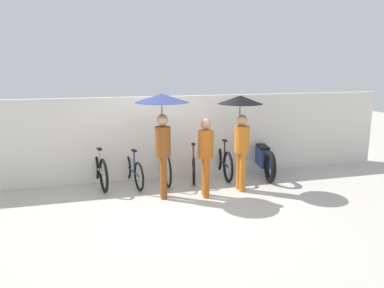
{
  "coord_description": "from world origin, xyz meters",
  "views": [
    {
      "loc": [
        -1.64,
        -6.86,
        2.7
      ],
      "look_at": [
        0.53,
        0.94,
        1.0
      ],
      "focal_mm": 35.0,
      "sensor_mm": 36.0,
      "label": 1
    }
  ],
  "objects_px": {
    "parked_bicycle_1": "(132,170)",
    "motorcycle": "(262,158)",
    "parked_bicycle_3": "(193,164)",
    "parked_bicycle_0": "(99,169)",
    "parked_bicycle_4": "(222,161)",
    "pedestrian_center": "(206,152)",
    "pedestrian_leading": "(162,115)",
    "parked_bicycle_2": "(163,165)",
    "pedestrian_trailing": "(241,117)"
  },
  "relations": [
    {
      "from": "motorcycle",
      "to": "parked_bicycle_0",
      "type": "bearing_deg",
      "value": 100.39
    },
    {
      "from": "pedestrian_trailing",
      "to": "motorcycle",
      "type": "xyz_separation_m",
      "value": [
        1.04,
        0.97,
        -1.2
      ]
    },
    {
      "from": "pedestrian_leading",
      "to": "motorcycle",
      "type": "distance_m",
      "value": 3.2
    },
    {
      "from": "pedestrian_trailing",
      "to": "parked_bicycle_2",
      "type": "bearing_deg",
      "value": 144.33
    },
    {
      "from": "parked_bicycle_3",
      "to": "motorcycle",
      "type": "bearing_deg",
      "value": -79.58
    },
    {
      "from": "pedestrian_leading",
      "to": "parked_bicycle_0",
      "type": "bearing_deg",
      "value": 147.34
    },
    {
      "from": "parked_bicycle_1",
      "to": "parked_bicycle_3",
      "type": "bearing_deg",
      "value": -95.43
    },
    {
      "from": "pedestrian_center",
      "to": "pedestrian_trailing",
      "type": "xyz_separation_m",
      "value": [
        0.86,
        0.25,
        0.65
      ]
    },
    {
      "from": "parked_bicycle_2",
      "to": "parked_bicycle_1",
      "type": "bearing_deg",
      "value": 96.71
    },
    {
      "from": "parked_bicycle_4",
      "to": "parked_bicycle_0",
      "type": "bearing_deg",
      "value": 94.0
    },
    {
      "from": "pedestrian_center",
      "to": "parked_bicycle_3",
      "type": "bearing_deg",
      "value": 93.55
    },
    {
      "from": "parked_bicycle_3",
      "to": "motorcycle",
      "type": "distance_m",
      "value": 1.8
    },
    {
      "from": "pedestrian_trailing",
      "to": "parked_bicycle_0",
      "type": "bearing_deg",
      "value": 159.81
    },
    {
      "from": "pedestrian_trailing",
      "to": "parked_bicycle_4",
      "type": "bearing_deg",
      "value": 90.41
    },
    {
      "from": "pedestrian_leading",
      "to": "parked_bicycle_1",
      "type": "bearing_deg",
      "value": 125.93
    },
    {
      "from": "parked_bicycle_1",
      "to": "motorcycle",
      "type": "xyz_separation_m",
      "value": [
        3.28,
        -0.0,
        0.07
      ]
    },
    {
      "from": "parked_bicycle_3",
      "to": "pedestrian_center",
      "type": "bearing_deg",
      "value": -170.49
    },
    {
      "from": "parked_bicycle_0",
      "to": "motorcycle",
      "type": "relative_size",
      "value": 0.78
    },
    {
      "from": "parked_bicycle_1",
      "to": "motorcycle",
      "type": "height_order",
      "value": "parked_bicycle_1"
    },
    {
      "from": "parked_bicycle_4",
      "to": "pedestrian_center",
      "type": "xyz_separation_m",
      "value": [
        -0.84,
        -1.28,
        0.58
      ]
    },
    {
      "from": "parked_bicycle_4",
      "to": "pedestrian_leading",
      "type": "distance_m",
      "value": 2.4
    },
    {
      "from": "parked_bicycle_4",
      "to": "pedestrian_trailing",
      "type": "relative_size",
      "value": 0.83
    },
    {
      "from": "parked_bicycle_0",
      "to": "pedestrian_center",
      "type": "bearing_deg",
      "value": -131.3
    },
    {
      "from": "parked_bicycle_2",
      "to": "pedestrian_leading",
      "type": "relative_size",
      "value": 0.8
    },
    {
      "from": "parked_bicycle_3",
      "to": "parked_bicycle_0",
      "type": "bearing_deg",
      "value": 104.47
    },
    {
      "from": "pedestrian_leading",
      "to": "pedestrian_trailing",
      "type": "bearing_deg",
      "value": 6.81
    },
    {
      "from": "pedestrian_leading",
      "to": "pedestrian_trailing",
      "type": "height_order",
      "value": "pedestrian_leading"
    },
    {
      "from": "parked_bicycle_2",
      "to": "parked_bicycle_4",
      "type": "bearing_deg",
      "value": -90.69
    },
    {
      "from": "parked_bicycle_3",
      "to": "pedestrian_center",
      "type": "relative_size",
      "value": 1.0
    },
    {
      "from": "parked_bicycle_4",
      "to": "pedestrian_leading",
      "type": "bearing_deg",
      "value": 125.76
    },
    {
      "from": "pedestrian_leading",
      "to": "parked_bicycle_3",
      "type": "bearing_deg",
      "value": 55.4
    },
    {
      "from": "parked_bicycle_4",
      "to": "parked_bicycle_3",
      "type": "bearing_deg",
      "value": 90.77
    },
    {
      "from": "parked_bicycle_2",
      "to": "motorcycle",
      "type": "relative_size",
      "value": 0.8
    },
    {
      "from": "parked_bicycle_4",
      "to": "motorcycle",
      "type": "xyz_separation_m",
      "value": [
        1.05,
        -0.06,
        0.03
      ]
    },
    {
      "from": "pedestrian_center",
      "to": "parked_bicycle_1",
      "type": "bearing_deg",
      "value": 146.62
    },
    {
      "from": "parked_bicycle_1",
      "to": "pedestrian_center",
      "type": "bearing_deg",
      "value": -141.16
    },
    {
      "from": "parked_bicycle_0",
      "to": "parked_bicycle_3",
      "type": "distance_m",
      "value": 2.23
    },
    {
      "from": "parked_bicycle_3",
      "to": "pedestrian_leading",
      "type": "bearing_deg",
      "value": 152.35
    },
    {
      "from": "parked_bicycle_1",
      "to": "parked_bicycle_2",
      "type": "relative_size",
      "value": 0.94
    },
    {
      "from": "parked_bicycle_4",
      "to": "motorcycle",
      "type": "height_order",
      "value": "parked_bicycle_4"
    },
    {
      "from": "parked_bicycle_0",
      "to": "parked_bicycle_4",
      "type": "distance_m",
      "value": 2.97
    },
    {
      "from": "parked_bicycle_1",
      "to": "parked_bicycle_4",
      "type": "distance_m",
      "value": 2.23
    },
    {
      "from": "parked_bicycle_1",
      "to": "parked_bicycle_3",
      "type": "relative_size",
      "value": 0.98
    },
    {
      "from": "parked_bicycle_3",
      "to": "motorcycle",
      "type": "height_order",
      "value": "parked_bicycle_3"
    },
    {
      "from": "parked_bicycle_3",
      "to": "pedestrian_leading",
      "type": "distance_m",
      "value": 1.99
    },
    {
      "from": "parked_bicycle_0",
      "to": "pedestrian_trailing",
      "type": "xyz_separation_m",
      "value": [
        2.99,
        -1.06,
        1.23
      ]
    },
    {
      "from": "parked_bicycle_4",
      "to": "pedestrian_trailing",
      "type": "distance_m",
      "value": 1.61
    },
    {
      "from": "parked_bicycle_1",
      "to": "pedestrian_trailing",
      "type": "height_order",
      "value": "pedestrian_trailing"
    },
    {
      "from": "pedestrian_trailing",
      "to": "pedestrian_leading",
      "type": "bearing_deg",
      "value": 179.18
    },
    {
      "from": "parked_bicycle_0",
      "to": "pedestrian_trailing",
      "type": "height_order",
      "value": "pedestrian_trailing"
    }
  ]
}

